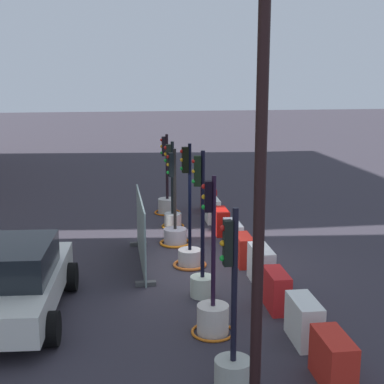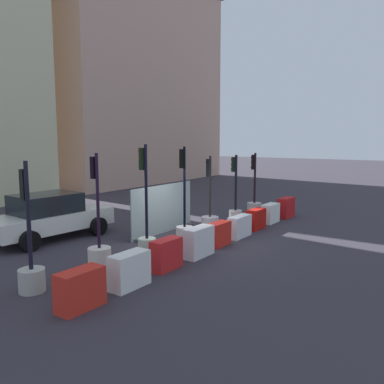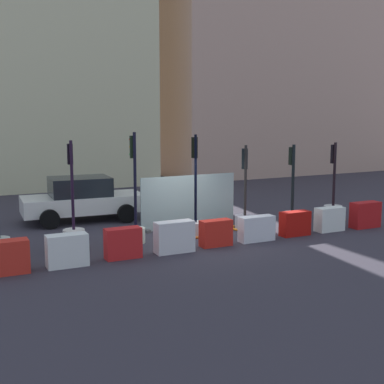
# 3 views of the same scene
# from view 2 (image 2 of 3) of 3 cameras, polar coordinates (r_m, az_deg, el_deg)

# --- Properties ---
(ground_plane) EXTENTS (120.00, 120.00, 0.00)m
(ground_plane) POSITION_cam_2_polar(r_m,az_deg,el_deg) (14.22, -0.45, -6.93)
(ground_plane) COLOR #322E37
(traffic_light_0) EXTENTS (0.61, 0.61, 3.08)m
(traffic_light_0) POSITION_cam_2_polar(r_m,az_deg,el_deg) (10.22, -21.95, -9.99)
(traffic_light_0) COLOR #B1B3A7
(traffic_light_0) RESTS_ON ground_plane
(traffic_light_1) EXTENTS (0.87, 0.87, 3.19)m
(traffic_light_1) POSITION_cam_2_polar(r_m,az_deg,el_deg) (11.44, -13.07, -8.29)
(traffic_light_1) COLOR silver
(traffic_light_1) RESTS_ON ground_plane
(traffic_light_2) EXTENTS (0.57, 0.57, 3.40)m
(traffic_light_2) POSITION_cam_2_polar(r_m,az_deg,el_deg) (12.64, -6.51, -5.54)
(traffic_light_2) COLOR silver
(traffic_light_2) RESTS_ON ground_plane
(traffic_light_3) EXTENTS (0.91, 0.91, 3.30)m
(traffic_light_3) POSITION_cam_2_polar(r_m,az_deg,el_deg) (14.29, -1.08, -4.91)
(traffic_light_3) COLOR beige
(traffic_light_3) RESTS_ON ground_plane
(traffic_light_4) EXTENTS (0.95, 0.95, 2.90)m
(traffic_light_4) POSITION_cam_2_polar(r_m,az_deg,el_deg) (16.03, 2.55, -3.78)
(traffic_light_4) COLOR #B5A9B1
(traffic_light_4) RESTS_ON ground_plane
(traffic_light_5) EXTENTS (0.77, 0.77, 2.88)m
(traffic_light_5) POSITION_cam_2_polar(r_m,az_deg,el_deg) (17.57, 6.18, -2.23)
(traffic_light_5) COLOR beige
(traffic_light_5) RESTS_ON ground_plane
(traffic_light_6) EXTENTS (0.96, 0.96, 2.91)m
(traffic_light_6) POSITION_cam_2_polar(r_m,az_deg,el_deg) (19.26, 8.85, -1.79)
(traffic_light_6) COLOR beige
(traffic_light_6) RESTS_ON ground_plane
(construction_barrier_0) EXTENTS (1.05, 0.49, 0.85)m
(construction_barrier_0) POSITION_cam_2_polar(r_m,az_deg,el_deg) (8.97, -15.62, -13.22)
(construction_barrier_0) COLOR red
(construction_barrier_0) RESTS_ON ground_plane
(construction_barrier_1) EXTENTS (1.07, 0.48, 0.85)m
(construction_barrier_1) POSITION_cam_2_polar(r_m,az_deg,el_deg) (9.92, -8.90, -10.96)
(construction_barrier_1) COLOR white
(construction_barrier_1) RESTS_ON ground_plane
(construction_barrier_2) EXTENTS (1.00, 0.43, 0.85)m
(construction_barrier_2) POSITION_cam_2_polar(r_m,az_deg,el_deg) (11.10, -3.68, -8.86)
(construction_barrier_2) COLOR red
(construction_barrier_2) RESTS_ON ground_plane
(construction_barrier_3) EXTENTS (1.14, 0.46, 0.91)m
(construction_barrier_3) POSITION_cam_2_polar(r_m,az_deg,el_deg) (12.26, 0.94, -7.13)
(construction_barrier_3) COLOR silver
(construction_barrier_3) RESTS_ON ground_plane
(construction_barrier_4) EXTENTS (0.97, 0.42, 0.80)m
(construction_barrier_4) POSITION_cam_2_polar(r_m,az_deg,el_deg) (13.50, 3.89, -6.00)
(construction_barrier_4) COLOR red
(construction_barrier_4) RESTS_ON ground_plane
(construction_barrier_5) EXTENTS (1.16, 0.42, 0.79)m
(construction_barrier_5) POSITION_cam_2_polar(r_m,az_deg,el_deg) (14.72, 6.80, -4.91)
(construction_barrier_5) COLOR silver
(construction_barrier_5) RESTS_ON ground_plane
(construction_barrier_6) EXTENTS (1.02, 0.42, 0.80)m
(construction_barrier_6) POSITION_cam_2_polar(r_m,az_deg,el_deg) (16.10, 9.11, -3.84)
(construction_barrier_6) COLOR #AF100B
(construction_barrier_6) RESTS_ON ground_plane
(construction_barrier_7) EXTENTS (1.01, 0.46, 0.81)m
(construction_barrier_7) POSITION_cam_2_polar(r_m,az_deg,el_deg) (17.43, 11.10, -3.00)
(construction_barrier_7) COLOR white
(construction_barrier_7) RESTS_ON ground_plane
(construction_barrier_8) EXTENTS (1.09, 0.47, 0.90)m
(construction_barrier_8) POSITION_cam_2_polar(r_m,az_deg,el_deg) (18.74, 13.25, -2.17)
(construction_barrier_8) COLOR red
(construction_barrier_8) RESTS_ON ground_plane
(car_white_van) EXTENTS (4.54, 2.46, 1.64)m
(car_white_van) POSITION_cam_2_polar(r_m,az_deg,el_deg) (15.20, -19.73, -3.26)
(car_white_van) COLOR white
(car_white_van) RESTS_ON ground_plane
(building_corner_block) EXTENTS (17.75, 9.43, 17.05)m
(building_corner_block) POSITION_cam_2_polar(r_m,az_deg,el_deg) (35.69, -9.70, 15.53)
(building_corner_block) COLOR tan
(building_corner_block) RESTS_ON ground_plane
(site_fence_panel) EXTENTS (3.60, 0.50, 1.84)m
(site_fence_panel) POSITION_cam_2_polar(r_m,az_deg,el_deg) (15.25, -4.12, -2.60)
(site_fence_panel) COLOR #8EA5A1
(site_fence_panel) RESTS_ON ground_plane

